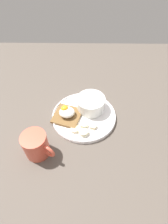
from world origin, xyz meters
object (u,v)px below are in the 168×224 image
object	(u,v)px
oatmeal_bowl	(91,104)
banana_slice_right	(75,129)
banana_slice_front	(85,125)
banana_slice_back	(93,126)
banana_slice_left	(84,132)
poached_egg	(66,112)
toast_slice	(67,116)
coffee_mug	(36,145)

from	to	relation	value
oatmeal_bowl	banana_slice_right	xyz separation A→B (cm)	(5.87, 11.11, -2.17)
oatmeal_bowl	banana_slice_front	size ratio (longest dim) A/B	2.83
banana_slice_back	oatmeal_bowl	bearing A→B (deg)	-85.43
banana_slice_front	banana_slice_left	world-z (taller)	banana_slice_left
oatmeal_bowl	banana_slice_right	world-z (taller)	oatmeal_bowl
banana_slice_right	poached_egg	bearing A→B (deg)	-61.59
poached_egg	banana_slice_left	xyz separation A→B (cm)	(-6.72, 8.10, -2.03)
toast_slice	coffee_mug	bearing A→B (deg)	60.15
poached_egg	coffee_mug	distance (cm)	17.43
poached_egg	coffee_mug	size ratio (longest dim) A/B	0.55
banana_slice_left	coffee_mug	distance (cm)	17.04
oatmeal_bowl	toast_slice	size ratio (longest dim) A/B	0.91
banana_slice_front	banana_slice_back	size ratio (longest dim) A/B	1.08
banana_slice_left	coffee_mug	bearing A→B (deg)	25.01
toast_slice	oatmeal_bowl	bearing A→B (deg)	-153.25
oatmeal_bowl	banana_slice_back	bearing A→B (deg)	94.57
toast_slice	poached_egg	world-z (taller)	poached_egg
banana_slice_back	banana_slice_right	world-z (taller)	same
banana_slice_left	banana_slice_right	size ratio (longest dim) A/B	1.34
poached_egg	banana_slice_left	distance (cm)	10.72
oatmeal_bowl	banana_slice_front	xyz separation A→B (cm)	(2.39, 9.23, -2.02)
banana_slice_front	banana_slice_left	size ratio (longest dim) A/B	0.83
poached_egg	banana_slice_left	bearing A→B (deg)	129.67
banana_slice_front	coffee_mug	bearing A→B (deg)	34.10
toast_slice	banana_slice_front	xyz separation A→B (cm)	(-6.88, 4.56, 0.14)
oatmeal_bowl	poached_egg	size ratio (longest dim) A/B	1.92
banana_slice_right	banana_slice_left	bearing A→B (deg)	154.12
banana_slice_right	toast_slice	bearing A→B (deg)	-62.20
banana_slice_front	banana_slice_left	distance (cm)	3.43
coffee_mug	banana_slice_right	bearing A→B (deg)	-144.36
banana_slice_front	banana_slice_back	world-z (taller)	banana_slice_front
banana_slice_front	banana_slice_back	bearing A→B (deg)	172.67
banana_slice_left	banana_slice_right	distance (cm)	3.53
banana_slice_front	coffee_mug	xyz separation A→B (cm)	(15.52, 10.51, 2.99)
poached_egg	toast_slice	bearing A→B (deg)	140.62
poached_egg	banana_slice_back	distance (cm)	11.60
toast_slice	banana_slice_front	bearing A→B (deg)	146.45
oatmeal_bowl	banana_slice_left	world-z (taller)	oatmeal_bowl
toast_slice	coffee_mug	xyz separation A→B (cm)	(8.65, 15.07, 3.12)
oatmeal_bowl	toast_slice	world-z (taller)	oatmeal_bowl
toast_slice	banana_slice_right	world-z (taller)	banana_slice_right
oatmeal_bowl	banana_slice_back	world-z (taller)	oatmeal_bowl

